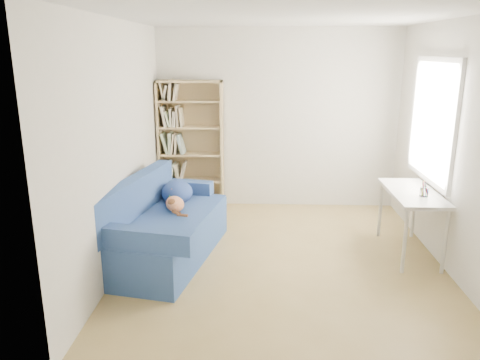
# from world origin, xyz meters

# --- Properties ---
(ground) EXTENTS (4.00, 4.00, 0.00)m
(ground) POSITION_xyz_m (0.00, 0.00, 0.00)
(ground) COLOR olive
(ground) RESTS_ON ground
(room_shell) EXTENTS (3.54, 4.04, 2.62)m
(room_shell) POSITION_xyz_m (0.10, 0.03, 1.64)
(room_shell) COLOR silver
(room_shell) RESTS_ON ground
(sofa) EXTENTS (1.24, 2.04, 0.92)m
(sofa) POSITION_xyz_m (-1.33, 0.06, 0.35)
(sofa) COLOR navy
(sofa) RESTS_ON ground
(bookshelf) EXTENTS (0.94, 0.29, 1.87)m
(bookshelf) POSITION_xyz_m (-1.26, 1.84, 0.86)
(bookshelf) COLOR tan
(bookshelf) RESTS_ON ground
(desk) EXTENTS (0.51, 1.12, 0.75)m
(desk) POSITION_xyz_m (1.47, 0.27, 0.67)
(desk) COLOR silver
(desk) RESTS_ON ground
(pen_cup) EXTENTS (0.09, 0.09, 0.18)m
(pen_cup) POSITION_xyz_m (1.53, 0.09, 0.81)
(pen_cup) COLOR white
(pen_cup) RESTS_ON desk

